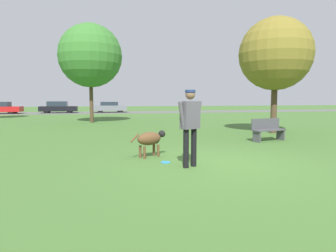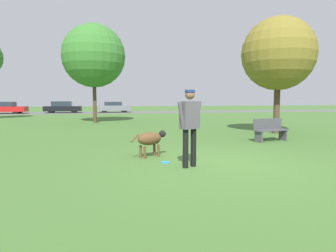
% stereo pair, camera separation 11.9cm
% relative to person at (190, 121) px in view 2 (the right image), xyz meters
% --- Properties ---
extents(ground_plane, '(120.00, 120.00, 0.00)m').
position_rel_person_xyz_m(ground_plane, '(0.78, 0.10, -1.07)').
color(ground_plane, '#426B2D').
extents(far_road_strip, '(120.00, 6.00, 0.01)m').
position_rel_person_xyz_m(far_road_strip, '(0.78, 29.07, -1.06)').
color(far_road_strip, '#5B5B59').
rests_on(far_road_strip, ground_plane).
extents(person, '(0.69, 0.40, 1.78)m').
position_rel_person_xyz_m(person, '(0.00, 0.00, 0.00)').
color(person, black).
rests_on(person, ground_plane).
extents(dog, '(1.07, 0.65, 0.70)m').
position_rel_person_xyz_m(dog, '(-0.68, 1.39, -0.58)').
color(dog, brown).
rests_on(dog, ground_plane).
extents(frisbee, '(0.23, 0.23, 0.02)m').
position_rel_person_xyz_m(frisbee, '(-0.44, 0.59, -1.06)').
color(frisbee, '#268CE5').
rests_on(frisbee, ground_plane).
extents(tree_near_right, '(3.28, 3.28, 5.25)m').
position_rel_person_xyz_m(tree_near_right, '(5.86, 5.76, 2.53)').
color(tree_near_right, '#4C3826').
rests_on(tree_near_right, ground_plane).
extents(tree_mid_center, '(4.14, 4.14, 6.47)m').
position_rel_person_xyz_m(tree_mid_center, '(-2.41, 14.04, 3.33)').
color(tree_mid_center, '#4C3826').
rests_on(tree_mid_center, ground_plane).
extents(parked_car_red, '(4.53, 1.94, 1.28)m').
position_rel_person_xyz_m(parked_car_red, '(-12.25, 28.76, -0.43)').
color(parked_car_red, red).
rests_on(parked_car_red, ground_plane).
extents(parked_car_black, '(4.10, 1.72, 1.32)m').
position_rel_person_xyz_m(parked_car_black, '(-6.32, 29.41, -0.43)').
color(parked_car_black, black).
rests_on(parked_car_black, ground_plane).
extents(parked_car_grey, '(3.83, 1.80, 1.25)m').
position_rel_person_xyz_m(parked_car_grey, '(-0.58, 29.29, -0.44)').
color(parked_car_grey, slate).
rests_on(parked_car_grey, ground_plane).
extents(park_bench, '(1.46, 0.75, 0.84)m').
position_rel_person_xyz_m(park_bench, '(4.16, 3.48, -0.62)').
color(park_bench, '#47474C').
rests_on(park_bench, ground_plane).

